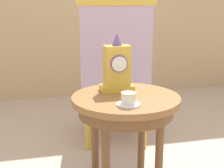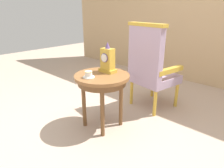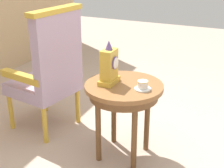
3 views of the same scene
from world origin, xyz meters
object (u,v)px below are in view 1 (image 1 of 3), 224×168
side_table (126,111)px  armchair (115,72)px  teacup_left (129,100)px  mantel_clock (117,68)px

side_table → armchair: bearing=80.4°
teacup_left → armchair: size_ratio=0.11×
side_table → mantel_clock: 0.25m
teacup_left → armchair: (0.16, 0.92, -0.07)m
side_table → teacup_left: (-0.03, -0.16, 0.12)m
mantel_clock → armchair: (0.15, 0.65, -0.17)m
mantel_clock → armchair: bearing=76.8°
teacup_left → armchair: armchair is taller
side_table → armchair: (0.13, 0.76, 0.05)m
mantel_clock → armchair: armchair is taller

